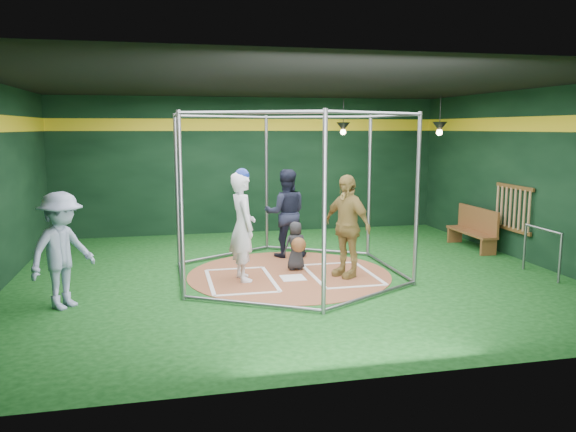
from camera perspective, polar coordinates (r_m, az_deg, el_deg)
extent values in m
cube|color=#0D3C11|center=(10.59, 0.12, -6.03)|extent=(10.00, 9.00, 0.02)
cube|color=black|center=(10.25, 0.13, 13.28)|extent=(10.00, 9.00, 0.02)
cube|color=black|center=(14.68, -3.76, 5.13)|extent=(10.00, 0.10, 3.50)
cube|color=black|center=(6.00, 9.63, -0.56)|extent=(10.00, 0.10, 3.50)
cube|color=black|center=(12.37, 23.39, 3.69)|extent=(0.10, 9.00, 3.50)
cube|color=yellow|center=(14.62, -3.79, 9.23)|extent=(10.00, 0.01, 0.30)
cube|color=yellow|center=(12.31, 23.58, 8.56)|extent=(0.01, 9.00, 0.30)
cylinder|color=brown|center=(10.58, 0.12, -5.94)|extent=(3.80, 3.80, 0.01)
cube|color=white|center=(10.30, 0.49, -6.30)|extent=(0.43, 0.43, 0.01)
cube|color=white|center=(10.99, -5.43, -5.35)|extent=(1.10, 0.07, 0.01)
cube|color=white|center=(9.37, -4.11, -7.88)|extent=(1.10, 0.07, 0.01)
cube|color=white|center=(10.12, -7.93, -6.66)|extent=(0.07, 1.70, 0.01)
cube|color=white|center=(10.26, -1.76, -6.36)|extent=(0.07, 1.70, 0.01)
cube|color=white|center=(11.38, 4.14, -4.85)|extent=(1.10, 0.07, 0.01)
cube|color=white|center=(9.82, 7.01, -7.14)|extent=(1.10, 0.07, 0.01)
cube|color=white|center=(10.44, 2.58, -6.10)|extent=(0.07, 1.70, 0.01)
cube|color=white|center=(10.77, 8.26, -5.71)|extent=(0.07, 1.70, 0.01)
cylinder|color=gray|center=(11.97, 8.25, 2.98)|extent=(0.07, 0.07, 3.00)
cylinder|color=gray|center=(12.54, -2.20, 3.34)|extent=(0.07, 0.07, 3.00)
cylinder|color=gray|center=(11.20, -11.20, 2.49)|extent=(0.07, 0.07, 3.00)
cylinder|color=gray|center=(8.91, -10.81, 0.88)|extent=(0.07, 0.07, 3.00)
cylinder|color=gray|center=(8.09, 3.71, 0.21)|extent=(0.07, 0.07, 3.00)
cylinder|color=gray|center=(9.87, 12.98, 1.58)|extent=(0.07, 0.07, 3.00)
cylinder|color=gray|center=(12.14, 2.96, 10.00)|extent=(2.02, 1.20, 0.06)
cylinder|color=gray|center=(12.43, 2.85, -3.49)|extent=(2.02, 1.20, 0.06)
cylinder|color=gray|center=(11.77, -6.57, 9.99)|extent=(2.02, 1.20, 0.06)
cylinder|color=gray|center=(12.07, -6.32, -3.91)|extent=(2.02, 1.20, 0.06)
cylinder|color=gray|center=(9.98, -11.28, 10.07)|extent=(0.06, 2.30, 0.06)
cylinder|color=gray|center=(10.33, -10.79, -6.22)|extent=(0.06, 2.30, 0.06)
cylinder|color=gray|center=(8.35, -4.01, 10.46)|extent=(2.02, 1.20, 0.06)
cylinder|color=gray|center=(8.76, -3.80, -8.85)|extent=(2.02, 1.20, 0.06)
cylinder|color=gray|center=(8.87, 9.03, 10.29)|extent=(2.02, 1.20, 0.06)
cylinder|color=gray|center=(9.26, 8.59, -7.95)|extent=(2.02, 1.20, 0.06)
cylinder|color=gray|center=(10.84, 10.61, 9.99)|extent=(0.06, 2.30, 0.06)
cylinder|color=gray|center=(11.17, 10.18, -5.06)|extent=(0.06, 2.30, 0.06)
cube|color=brown|center=(12.68, 22.05, 2.75)|extent=(0.05, 1.25, 0.08)
cube|color=brown|center=(12.80, 21.81, -1.25)|extent=(0.05, 1.25, 0.08)
cylinder|color=tan|center=(12.28, 23.30, 0.37)|extent=(0.06, 0.06, 0.85)
cylinder|color=tan|center=(12.41, 22.87, 0.48)|extent=(0.06, 0.06, 0.85)
cylinder|color=tan|center=(12.53, 22.46, 0.58)|extent=(0.06, 0.06, 0.85)
cylinder|color=tan|center=(12.66, 22.06, 0.69)|extent=(0.06, 0.06, 0.85)
cylinder|color=tan|center=(12.79, 21.66, 0.79)|extent=(0.06, 0.06, 0.85)
cylinder|color=tan|center=(12.92, 21.27, 0.89)|extent=(0.06, 0.06, 0.85)
cylinder|color=tan|center=(13.05, 20.89, 0.98)|extent=(0.06, 0.06, 0.85)
cylinder|color=tan|center=(13.18, 20.51, 1.08)|extent=(0.06, 0.06, 0.85)
cone|color=black|center=(14.29, 5.63, 9.01)|extent=(0.34, 0.34, 0.22)
sphere|color=#FFD899|center=(14.29, 5.62, 8.49)|extent=(0.14, 0.14, 0.14)
cylinder|color=black|center=(14.29, 5.65, 10.41)|extent=(0.02, 0.02, 0.70)
cone|color=black|center=(13.51, 15.15, 8.75)|extent=(0.34, 0.34, 0.22)
sphere|color=#FFD899|center=(13.51, 15.13, 8.20)|extent=(0.14, 0.14, 0.14)
cylinder|color=black|center=(13.51, 15.21, 10.23)|extent=(0.02, 0.02, 0.70)
imported|color=silver|center=(10.02, -4.64, -1.09)|extent=(0.56, 0.77, 1.94)
sphere|color=navy|center=(9.90, -4.70, 4.11)|extent=(0.26, 0.26, 0.26)
imported|color=tan|center=(10.31, 5.95, -1.00)|extent=(0.93, 1.19, 1.88)
imported|color=black|center=(10.81, 0.77, -3.03)|extent=(0.50, 0.36, 0.94)
sphere|color=brown|center=(10.56, 1.09, -2.94)|extent=(0.28, 0.28, 0.28)
imported|color=black|center=(11.85, -0.23, 0.29)|extent=(0.99, 0.83, 1.86)
imported|color=#95A4C6|center=(9.15, -21.99, -3.28)|extent=(1.25, 1.31, 1.78)
cube|color=brown|center=(13.42, 18.10, -1.58)|extent=(0.38, 1.61, 0.05)
cube|color=brown|center=(13.45, 18.72, -0.31)|extent=(0.05, 1.61, 0.54)
cube|color=brown|center=(12.86, 19.68, -3.00)|extent=(0.36, 0.07, 0.36)
cube|color=brown|center=(14.06, 16.58, -1.86)|extent=(0.36, 0.07, 0.36)
cylinder|color=gray|center=(11.03, 25.92, -3.87)|extent=(0.05, 0.05, 0.90)
cylinder|color=gray|center=(11.81, 22.92, -2.88)|extent=(0.05, 0.05, 0.90)
cylinder|color=gray|center=(11.34, 24.51, -1.23)|extent=(0.05, 1.00, 0.05)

